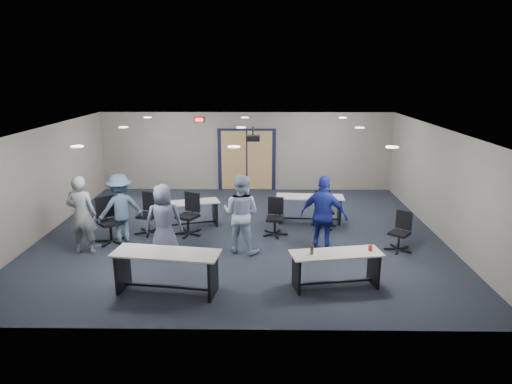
{
  "coord_description": "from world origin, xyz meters",
  "views": [
    {
      "loc": [
        0.54,
        -11.07,
        4.08
      ],
      "look_at": [
        0.39,
        -0.3,
        1.19
      ],
      "focal_mm": 32.0,
      "sensor_mm": 36.0,
      "label": 1
    }
  ],
  "objects_px": {
    "chair_back_c": "(275,217)",
    "person_gray": "(82,215)",
    "table_front_right": "(336,263)",
    "person_back": "(120,208)",
    "table_front_left": "(167,265)",
    "person_navy": "(324,216)",
    "table_back_left": "(187,210)",
    "chair_loose_right": "(399,232)",
    "chair_back_d": "(324,210)",
    "person_lightblue": "(241,213)",
    "chair_loose_left": "(110,221)",
    "person_plaid": "(164,221)",
    "chair_back_b": "(188,215)",
    "chair_back_a": "(148,214)",
    "table_back_right": "(310,204)"
  },
  "relations": [
    {
      "from": "table_front_right",
      "to": "person_lightblue",
      "type": "distance_m",
      "value": 2.64
    },
    {
      "from": "chair_back_a",
      "to": "chair_back_c",
      "type": "height_order",
      "value": "chair_back_a"
    },
    {
      "from": "chair_back_c",
      "to": "person_gray",
      "type": "distance_m",
      "value": 4.6
    },
    {
      "from": "person_gray",
      "to": "person_lightblue",
      "type": "height_order",
      "value": "same"
    },
    {
      "from": "table_back_left",
      "to": "chair_back_d",
      "type": "xyz_separation_m",
      "value": [
        3.65,
        -0.01,
        0.02
      ]
    },
    {
      "from": "person_gray",
      "to": "person_plaid",
      "type": "bearing_deg",
      "value": 176.36
    },
    {
      "from": "table_front_right",
      "to": "person_gray",
      "type": "relative_size",
      "value": 0.99
    },
    {
      "from": "chair_back_c",
      "to": "chair_back_d",
      "type": "bearing_deg",
      "value": 30.83
    },
    {
      "from": "chair_loose_left",
      "to": "chair_loose_right",
      "type": "bearing_deg",
      "value": -42.73
    },
    {
      "from": "table_front_left",
      "to": "person_gray",
      "type": "relative_size",
      "value": 1.13
    },
    {
      "from": "table_front_left",
      "to": "table_back_right",
      "type": "bearing_deg",
      "value": 61.55
    },
    {
      "from": "table_front_right",
      "to": "person_back",
      "type": "distance_m",
      "value": 5.43
    },
    {
      "from": "chair_back_d",
      "to": "person_navy",
      "type": "distance_m",
      "value": 1.86
    },
    {
      "from": "chair_loose_left",
      "to": "chair_back_b",
      "type": "bearing_deg",
      "value": -21.42
    },
    {
      "from": "table_back_left",
      "to": "chair_back_c",
      "type": "relative_size",
      "value": 1.89
    },
    {
      "from": "table_back_right",
      "to": "chair_back_b",
      "type": "bearing_deg",
      "value": -158.42
    },
    {
      "from": "table_front_left",
      "to": "chair_back_c",
      "type": "distance_m",
      "value": 3.77
    },
    {
      "from": "person_navy",
      "to": "table_front_left",
      "type": "bearing_deg",
      "value": 54.84
    },
    {
      "from": "chair_back_d",
      "to": "person_back",
      "type": "distance_m",
      "value": 5.2
    },
    {
      "from": "table_front_left",
      "to": "chair_back_a",
      "type": "height_order",
      "value": "chair_back_a"
    },
    {
      "from": "chair_back_a",
      "to": "chair_back_b",
      "type": "distance_m",
      "value": 1.04
    },
    {
      "from": "chair_loose_right",
      "to": "person_plaid",
      "type": "xyz_separation_m",
      "value": [
        -5.38,
        -0.37,
        0.37
      ]
    },
    {
      "from": "table_front_right",
      "to": "chair_back_b",
      "type": "height_order",
      "value": "chair_back_b"
    },
    {
      "from": "chair_back_d",
      "to": "chair_back_a",
      "type": "bearing_deg",
      "value": 175.5
    },
    {
      "from": "table_front_left",
      "to": "person_lightblue",
      "type": "height_order",
      "value": "person_lightblue"
    },
    {
      "from": "chair_loose_left",
      "to": "person_gray",
      "type": "height_order",
      "value": "person_gray"
    },
    {
      "from": "table_back_right",
      "to": "chair_back_b",
      "type": "xyz_separation_m",
      "value": [
        -3.2,
        -1.04,
        0.03
      ]
    },
    {
      "from": "table_front_left",
      "to": "chair_back_b",
      "type": "distance_m",
      "value": 3.13
    },
    {
      "from": "chair_back_c",
      "to": "chair_back_d",
      "type": "height_order",
      "value": "chair_back_d"
    },
    {
      "from": "table_back_left",
      "to": "chair_loose_right",
      "type": "xyz_separation_m",
      "value": [
        5.18,
        -1.59,
        -0.01
      ]
    },
    {
      "from": "chair_back_c",
      "to": "person_back",
      "type": "height_order",
      "value": "person_back"
    },
    {
      "from": "person_gray",
      "to": "person_plaid",
      "type": "xyz_separation_m",
      "value": [
        1.89,
        -0.14,
        -0.08
      ]
    },
    {
      "from": "chair_loose_left",
      "to": "chair_loose_right",
      "type": "relative_size",
      "value": 1.21
    },
    {
      "from": "table_front_right",
      "to": "person_back",
      "type": "bearing_deg",
      "value": 144.12
    },
    {
      "from": "table_back_left",
      "to": "person_navy",
      "type": "xyz_separation_m",
      "value": [
        3.39,
        -1.81,
        0.44
      ]
    },
    {
      "from": "table_front_right",
      "to": "chair_back_d",
      "type": "relative_size",
      "value": 1.86
    },
    {
      "from": "chair_back_d",
      "to": "person_plaid",
      "type": "distance_m",
      "value": 4.32
    },
    {
      "from": "table_front_right",
      "to": "chair_back_b",
      "type": "xyz_separation_m",
      "value": [
        -3.31,
        2.86,
        0.04
      ]
    },
    {
      "from": "chair_back_b",
      "to": "chair_loose_right",
      "type": "bearing_deg",
      "value": 16.11
    },
    {
      "from": "table_front_right",
      "to": "person_plaid",
      "type": "height_order",
      "value": "person_plaid"
    },
    {
      "from": "person_lightblue",
      "to": "chair_back_b",
      "type": "bearing_deg",
      "value": -15.42
    },
    {
      "from": "table_front_right",
      "to": "chair_loose_right",
      "type": "relative_size",
      "value": 1.98
    },
    {
      "from": "person_lightblue",
      "to": "person_navy",
      "type": "xyz_separation_m",
      "value": [
        1.87,
        -0.14,
        0.0
      ]
    },
    {
      "from": "chair_loose_right",
      "to": "person_plaid",
      "type": "bearing_deg",
      "value": -135.53
    },
    {
      "from": "chair_loose_right",
      "to": "table_front_left",
      "type": "bearing_deg",
      "value": -116.21
    },
    {
      "from": "table_front_right",
      "to": "chair_back_d",
      "type": "height_order",
      "value": "chair_back_d"
    },
    {
      "from": "table_front_left",
      "to": "person_navy",
      "type": "height_order",
      "value": "person_navy"
    },
    {
      "from": "table_front_right",
      "to": "chair_back_d",
      "type": "distance_m",
      "value": 3.44
    },
    {
      "from": "table_front_left",
      "to": "person_lightblue",
      "type": "xyz_separation_m",
      "value": [
        1.3,
        2.05,
        0.36
      ]
    },
    {
      "from": "chair_back_b",
      "to": "person_navy",
      "type": "relative_size",
      "value": 0.58
    }
  ]
}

